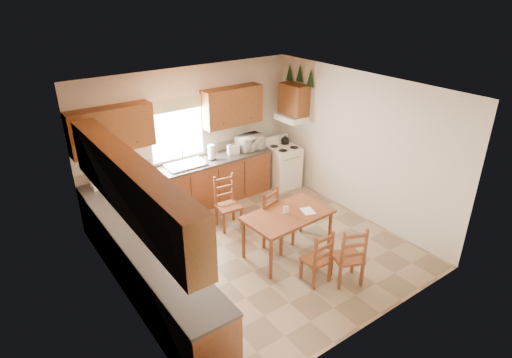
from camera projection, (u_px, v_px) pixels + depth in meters
floor at (259, 249)px, 7.22m from camera, size 4.50×4.50×0.00m
ceiling at (260, 90)px, 6.07m from camera, size 4.50×4.50×0.00m
wall_left at (117, 220)px, 5.46m from camera, size 4.50×4.50×0.00m
wall_right at (358, 146)px, 7.84m from camera, size 4.50×4.50×0.00m
wall_back at (191, 137)px, 8.30m from camera, size 4.50×4.50×0.00m
wall_front at (373, 242)px, 5.00m from camera, size 4.50×4.50×0.00m
lower_cab_back at (184, 189)px, 8.27m from camera, size 3.75×0.60×0.88m
lower_cab_left at (152, 275)px, 5.89m from camera, size 0.60×3.60×0.88m
counter_back at (182, 168)px, 8.07m from camera, size 3.75×0.63×0.04m
counter_left at (148, 247)px, 5.70m from camera, size 0.63×3.60×0.04m
backsplash at (175, 158)px, 8.24m from camera, size 3.75×0.01×0.18m
upper_cab_back_left at (111, 129)px, 7.14m from camera, size 1.41×0.33×0.75m
upper_cab_back_right at (232, 106)px, 8.42m from camera, size 1.25×0.33×0.75m
upper_cab_left at (129, 185)px, 5.22m from camera, size 0.33×3.60×0.75m
upper_cab_stove at (294, 99)px, 8.72m from camera, size 0.33×0.62×0.62m
range_hood at (291, 118)px, 8.86m from camera, size 0.44×0.62×0.12m
window_frame at (177, 130)px, 8.03m from camera, size 1.13×0.02×1.18m
window_pane at (177, 130)px, 8.03m from camera, size 1.05×0.01×1.10m
window_valance at (176, 105)px, 7.79m from camera, size 1.19×0.01×0.24m
sink_basin at (186, 165)px, 8.09m from camera, size 0.75×0.45×0.04m
pine_decal_a at (311, 78)px, 8.35m from camera, size 0.22×0.22×0.36m
pine_decal_b at (300, 73)px, 8.57m from camera, size 0.22×0.22×0.36m
pine_decal_c at (290, 72)px, 8.82m from camera, size 0.22×0.22×0.36m
stove at (284, 167)px, 9.26m from camera, size 0.64×0.66×0.87m
coffeemaker at (97, 178)px, 7.19m from camera, size 0.25×0.28×0.36m
paper_towel at (211, 152)px, 8.31m from camera, size 0.16×0.16×0.31m
toaster at (233, 149)px, 8.62m from camera, size 0.25×0.19×0.19m
microwave at (250, 142)px, 8.82m from camera, size 0.52×0.38×0.30m
dining_table at (287, 234)px, 6.96m from camera, size 1.43×0.86×0.75m
chair_near_left at (316, 256)px, 6.30m from camera, size 0.38×0.36×0.88m
chair_near_right at (348, 254)px, 6.27m from camera, size 0.53×0.52×0.97m
chair_far_left at (279, 221)px, 7.07m from camera, size 0.53×0.51×1.01m
chair_far_right at (228, 203)px, 7.66m from camera, size 0.45×0.43×0.97m
table_paper at (308, 211)px, 6.88m from camera, size 0.25×0.29×0.00m
table_card at (286, 210)px, 6.79m from camera, size 0.09×0.06×0.12m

